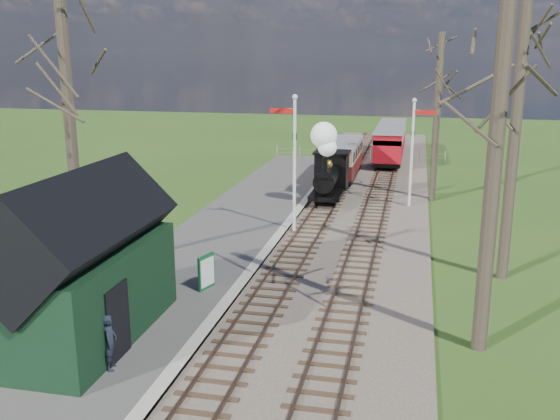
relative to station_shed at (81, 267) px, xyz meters
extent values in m
ellipsoid|color=#385B23|center=(-20.70, 56.00, -17.03)|extent=(57.60, 36.00, 16.20)
ellipsoid|color=#385B23|center=(14.30, 61.00, -20.31)|extent=(70.40, 44.00, 19.80)
ellipsoid|color=#385B23|center=(-3.70, 66.00, -18.67)|extent=(64.00, 40.00, 18.00)
cube|color=brown|center=(5.60, 18.00, -2.22)|extent=(8.00, 60.00, 0.10)
cube|color=brown|center=(3.80, 18.00, -2.13)|extent=(0.07, 60.00, 0.12)
cube|color=brown|center=(4.80, 18.00, -2.13)|extent=(0.07, 60.00, 0.12)
cube|color=#38281C|center=(4.30, 18.00, -2.17)|extent=(1.60, 60.00, 0.09)
cube|color=brown|center=(6.40, 18.00, -2.13)|extent=(0.07, 60.00, 0.12)
cube|color=brown|center=(7.40, 18.00, -2.13)|extent=(0.07, 60.00, 0.12)
cube|color=#38281C|center=(6.90, 18.00, -2.17)|extent=(1.60, 60.00, 0.09)
cube|color=#474442|center=(0.80, 10.00, -2.17)|extent=(5.00, 44.00, 0.20)
cube|color=#B2AD9E|center=(3.10, 10.00, -2.16)|extent=(0.40, 44.00, 0.21)
cube|color=black|center=(0.00, 0.00, -0.77)|extent=(3.00, 6.00, 2.60)
cube|color=black|center=(0.00, 0.00, 1.08)|extent=(3.25, 6.30, 3.25)
cube|color=black|center=(1.52, -1.00, -1.07)|extent=(0.06, 1.20, 2.00)
cylinder|color=silver|center=(3.60, 12.00, 0.73)|extent=(0.14, 0.14, 6.00)
sphere|color=silver|center=(3.60, 12.00, 3.83)|extent=(0.24, 0.24, 0.24)
cube|color=#B7140F|center=(3.05, 12.00, 3.23)|extent=(1.10, 0.08, 0.22)
cube|color=black|center=(3.60, 12.00, 2.13)|extent=(0.18, 0.06, 0.30)
cylinder|color=silver|center=(8.60, 18.00, 0.48)|extent=(0.14, 0.14, 5.50)
sphere|color=silver|center=(8.60, 18.00, 3.33)|extent=(0.24, 0.24, 0.24)
cube|color=#B7140F|center=(9.15, 18.00, 2.73)|extent=(1.10, 0.08, 0.22)
cube|color=black|center=(8.60, 18.00, 1.63)|extent=(0.18, 0.06, 0.30)
cylinder|color=#382D23|center=(-3.00, 5.00, 3.23)|extent=(0.41, 0.41, 11.00)
cylinder|color=#382D23|center=(10.80, 2.00, 3.73)|extent=(0.42, 0.42, 12.00)
cylinder|color=#382D23|center=(12.10, 8.00, 2.73)|extent=(0.40, 0.40, 10.00)
cylinder|color=#382D23|center=(9.80, 20.00, 2.23)|extent=(0.39, 0.39, 9.00)
cube|color=slate|center=(4.60, 32.00, -1.52)|extent=(12.60, 0.02, 0.01)
cube|color=slate|center=(4.60, 32.00, -1.82)|extent=(12.60, 0.02, 0.02)
cylinder|color=slate|center=(4.60, 32.00, -1.77)|extent=(0.08, 0.08, 1.00)
cube|color=black|center=(4.30, 18.07, -1.63)|extent=(1.65, 3.88, 0.24)
cylinder|color=black|center=(4.30, 17.49, -0.76)|extent=(1.07, 2.52, 1.07)
cube|color=black|center=(4.30, 19.23, -0.66)|extent=(1.74, 1.55, 1.94)
cylinder|color=black|center=(4.30, 16.52, 0.11)|extent=(0.27, 0.27, 0.78)
sphere|color=#B78435|center=(4.30, 17.78, -0.08)|extent=(0.50, 0.50, 0.50)
sphere|color=white|center=(4.40, 16.52, 1.03)|extent=(0.97, 0.97, 0.97)
sphere|color=white|center=(4.20, 16.61, 1.62)|extent=(1.36, 1.36, 1.36)
cylinder|color=black|center=(3.80, 16.90, -1.76)|extent=(0.10, 0.62, 0.62)
cylinder|color=black|center=(4.80, 16.90, -1.76)|extent=(0.10, 0.62, 0.62)
cube|color=black|center=(4.30, 24.07, -1.73)|extent=(1.84, 6.79, 0.29)
cube|color=#581714|center=(4.30, 24.07, -1.15)|extent=(1.94, 6.79, 0.87)
cube|color=beige|center=(4.30, 24.07, -0.27)|extent=(1.94, 6.79, 0.87)
cube|color=slate|center=(4.30, 24.07, 0.21)|extent=(2.04, 6.98, 0.12)
cube|color=black|center=(6.90, 29.83, -1.73)|extent=(1.84, 4.85, 0.29)
cube|color=#A80E18|center=(6.90, 29.83, -1.15)|extent=(1.94, 4.85, 0.87)
cube|color=beige|center=(6.90, 29.83, -0.27)|extent=(1.94, 4.85, 0.87)
cube|color=slate|center=(6.90, 29.83, 0.21)|extent=(2.04, 5.04, 0.12)
cube|color=black|center=(6.90, 35.33, -1.73)|extent=(1.84, 4.85, 0.29)
cube|color=#A80E18|center=(6.90, 35.33, -1.15)|extent=(1.94, 4.85, 0.87)
cube|color=beige|center=(6.90, 35.33, -0.27)|extent=(1.94, 4.85, 0.87)
cube|color=slate|center=(6.90, 35.33, 0.21)|extent=(2.04, 5.04, 0.12)
cube|color=#104C27|center=(2.12, 4.18, -1.48)|extent=(0.34, 0.79, 1.18)
cube|color=silver|center=(2.17, 4.17, -1.48)|extent=(0.24, 0.67, 0.97)
cube|color=#473319|center=(1.11, 2.12, -1.86)|extent=(0.64, 1.34, 0.06)
cube|color=#473319|center=(0.95, 2.08, -1.61)|extent=(0.33, 1.26, 0.55)
cube|color=#473319|center=(1.25, 1.57, -1.98)|extent=(0.06, 0.06, 0.18)
cube|color=#473319|center=(0.97, 2.67, -1.98)|extent=(0.06, 0.06, 0.18)
imported|color=black|center=(1.56, -1.57, -1.34)|extent=(0.48, 0.61, 1.46)
camera|label=1|loc=(8.82, -14.64, 5.72)|focal=40.00mm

